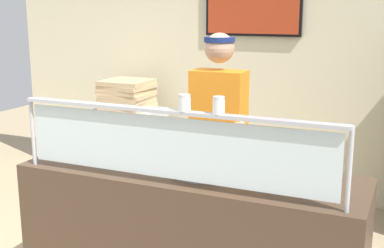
# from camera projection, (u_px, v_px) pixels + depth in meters

# --- Properties ---
(shop_rear_unit) EXTENTS (6.52, 0.13, 2.70)m
(shop_rear_unit) POSITION_uv_depth(u_px,v_px,m) (285.00, 66.00, 5.11)
(shop_rear_unit) COLOR beige
(shop_rear_unit) RESTS_ON ground
(serving_counter) EXTENTS (2.12, 0.66, 0.95)m
(serving_counter) POSITION_uv_depth(u_px,v_px,m) (190.00, 243.00, 3.19)
(serving_counter) COLOR #4C3828
(serving_counter) RESTS_ON ground
(sneeze_guard) EXTENTS (1.95, 0.06, 0.43)m
(sneeze_guard) POSITION_uv_depth(u_px,v_px,m) (169.00, 138.00, 2.78)
(sneeze_guard) COLOR #B2B5BC
(sneeze_guard) RESTS_ON serving_counter
(pizza_tray) EXTENTS (0.46, 0.46, 0.04)m
(pizza_tray) POSITION_uv_depth(u_px,v_px,m) (206.00, 169.00, 3.08)
(pizza_tray) COLOR #9EA0A8
(pizza_tray) RESTS_ON serving_counter
(pizza_server) EXTENTS (0.10, 0.29, 0.01)m
(pizza_server) POSITION_uv_depth(u_px,v_px,m) (206.00, 167.00, 3.05)
(pizza_server) COLOR #ADAFB7
(pizza_server) RESTS_ON pizza_tray
(parmesan_shaker) EXTENTS (0.07, 0.07, 0.09)m
(parmesan_shaker) POSITION_uv_depth(u_px,v_px,m) (185.00, 104.00, 2.70)
(parmesan_shaker) COLOR white
(parmesan_shaker) RESTS_ON sneeze_guard
(pepper_flake_shaker) EXTENTS (0.06, 0.06, 0.09)m
(pepper_flake_shaker) POSITION_uv_depth(u_px,v_px,m) (219.00, 106.00, 2.63)
(pepper_flake_shaker) COLOR white
(pepper_flake_shaker) RESTS_ON sneeze_guard
(worker_figure) EXTENTS (0.41, 0.50, 1.76)m
(worker_figure) POSITION_uv_depth(u_px,v_px,m) (219.00, 139.00, 3.63)
(worker_figure) COLOR #23232D
(worker_figure) RESTS_ON ground
(prep_shelf) EXTENTS (0.70, 0.55, 0.87)m
(prep_shelf) POSITION_uv_depth(u_px,v_px,m) (129.00, 149.00, 5.50)
(prep_shelf) COLOR #B7BABF
(prep_shelf) RESTS_ON ground
(pizza_box_stack) EXTENTS (0.50, 0.49, 0.32)m
(pizza_box_stack) POSITION_uv_depth(u_px,v_px,m) (127.00, 95.00, 5.37)
(pizza_box_stack) COLOR tan
(pizza_box_stack) RESTS_ON prep_shelf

